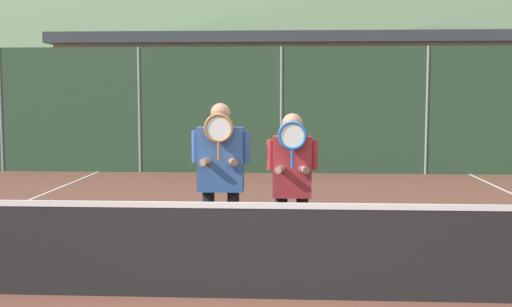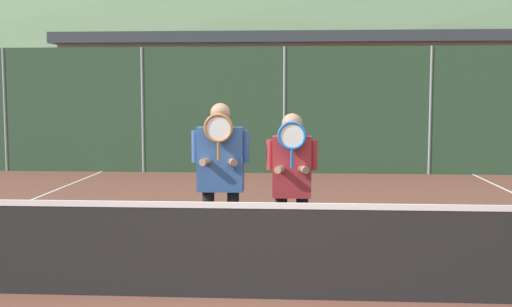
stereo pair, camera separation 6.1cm
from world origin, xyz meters
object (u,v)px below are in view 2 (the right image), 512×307
at_px(player_leftmost, 221,171).
at_px(car_far_left, 65,126).
at_px(car_left_of_center, 244,128).
at_px(car_center, 428,130).
at_px(player_center_left, 292,179).

relative_size(player_leftmost, car_far_left, 0.41).
relative_size(car_left_of_center, car_center, 1.04).
height_order(player_leftmost, car_center, player_leftmost).
relative_size(player_center_left, car_center, 0.39).
xyz_separation_m(player_center_left, car_center, (3.76, 11.63, -0.13)).
bearing_deg(car_left_of_center, car_center, -4.96).
relative_size(player_leftmost, car_left_of_center, 0.40).
distance_m(player_leftmost, player_center_left, 0.77).
bearing_deg(car_left_of_center, car_far_left, -176.60).
bearing_deg(car_center, player_leftmost, -111.32).
height_order(car_far_left, car_center, car_far_left).
bearing_deg(car_left_of_center, player_center_left, -82.83).
xyz_separation_m(player_leftmost, player_center_left, (0.77, -0.04, -0.07)).
relative_size(car_far_left, car_center, 1.01).
distance_m(player_leftmost, car_far_left, 13.20).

